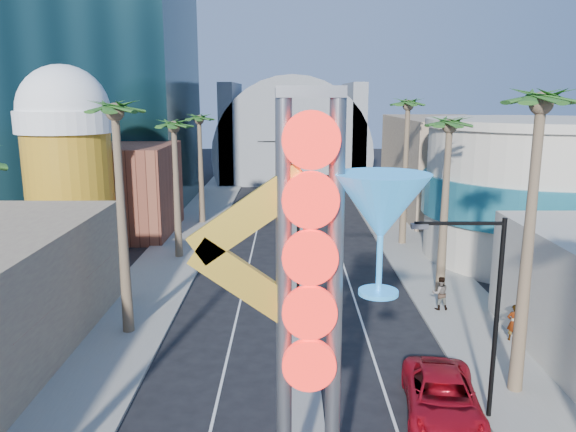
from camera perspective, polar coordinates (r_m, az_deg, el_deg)
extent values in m
cube|color=gray|center=(49.03, -10.46, -2.46)|extent=(5.00, 100.00, 0.15)
cube|color=gray|center=(49.26, 11.85, -2.46)|extent=(5.00, 100.00, 0.15)
cube|color=gray|center=(51.13, 0.68, -1.65)|extent=(1.60, 84.00, 0.15)
cube|color=brown|center=(52.64, -17.02, 2.57)|extent=(10.00, 10.00, 8.00)
cube|color=#8F715C|center=(62.33, 15.52, 5.02)|extent=(10.00, 20.00, 10.00)
cylinder|color=orange|center=(45.35, -21.21, 2.08)|extent=(6.40, 6.40, 10.00)
cylinder|color=white|center=(44.80, -21.75, 8.90)|extent=(7.00, 7.00, 1.60)
sphere|color=white|center=(44.77, -21.83, 9.92)|extent=(6.60, 6.60, 6.60)
cylinder|color=#BFB4A2|center=(46.18, 23.77, 2.04)|extent=(16.00, 16.00, 10.00)
cylinder|color=teal|center=(46.18, 23.77, 2.04)|extent=(16.60, 16.60, 3.00)
cylinder|color=#BFB4A2|center=(45.64, 24.34, 8.60)|extent=(16.60, 16.60, 0.60)
cylinder|color=slate|center=(84.05, 0.43, 6.52)|extent=(22.00, 16.00, 22.00)
cube|color=slate|center=(84.23, -5.77, 8.52)|extent=(2.00, 16.00, 14.00)
cube|color=slate|center=(84.35, 6.62, 8.51)|extent=(2.00, 16.00, 14.00)
cylinder|color=slate|center=(15.75, -0.41, -9.47)|extent=(0.44, 0.44, 12.00)
cylinder|color=slate|center=(15.80, 4.74, -9.44)|extent=(0.44, 0.44, 12.00)
cube|color=slate|center=(14.65, 2.35, 12.52)|extent=(1.80, 0.50, 0.30)
cylinder|color=red|center=(14.34, 2.37, 7.72)|extent=(1.50, 0.25, 1.50)
cylinder|color=red|center=(14.54, 2.32, 1.62)|extent=(1.50, 0.25, 1.50)
cylinder|color=red|center=(14.91, 2.26, -4.24)|extent=(1.50, 0.25, 1.50)
cylinder|color=red|center=(15.42, 2.22, -9.78)|extent=(1.50, 0.25, 1.50)
cylinder|color=red|center=(16.06, 2.17, -14.91)|extent=(1.50, 0.25, 1.50)
cube|color=yellow|center=(15.00, -3.87, 0.18)|extent=(3.47, 0.25, 2.80)
cube|color=yellow|center=(15.54, -3.76, -7.05)|extent=(3.47, 0.25, 2.80)
cone|color=#2A99EE|center=(15.13, 9.47, 0.92)|extent=(2.60, 2.60, 1.80)
cylinder|color=#2A99EE|center=(15.52, 9.26, -4.89)|extent=(0.16, 0.16, 1.60)
cylinder|color=#2A99EE|center=(15.77, 9.16, -7.67)|extent=(1.10, 1.10, 0.12)
cylinder|color=black|center=(32.72, 1.04, -2.53)|extent=(0.18, 0.18, 8.00)
cube|color=black|center=(32.04, 4.30, 4.06)|extent=(3.60, 0.12, 0.12)
cube|color=slate|center=(32.22, 7.14, 3.87)|extent=(0.60, 0.25, 0.18)
cylinder|color=black|center=(56.26, 0.62, 3.70)|extent=(0.18, 0.18, 8.00)
cube|color=black|center=(55.83, -1.23, 7.56)|extent=(3.60, 0.12, 0.12)
cube|color=slate|center=(55.90, -2.89, 7.45)|extent=(0.60, 0.25, 0.18)
cylinder|color=black|center=(22.70, 20.40, -10.10)|extent=(0.18, 0.18, 8.00)
cube|color=black|center=(21.07, 17.03, -0.72)|extent=(3.24, 0.12, 0.12)
cube|color=slate|center=(20.72, 13.20, -1.00)|extent=(0.60, 0.25, 0.18)
cylinder|color=brown|center=(29.63, -16.49, -1.12)|extent=(0.40, 0.40, 11.50)
sphere|color=#26541C|center=(28.90, -17.18, 10.05)|extent=(2.40, 2.40, 2.40)
cylinder|color=brown|center=(43.10, -11.25, 2.19)|extent=(0.40, 0.40, 10.00)
sphere|color=#26541C|center=(42.54, -11.53, 8.84)|extent=(2.40, 2.40, 2.40)
cylinder|color=brown|center=(54.78, -8.84, 4.38)|extent=(0.40, 0.40, 10.00)
sphere|color=#26541C|center=(54.34, -9.01, 9.61)|extent=(2.40, 2.40, 2.40)
cylinder|color=brown|center=(24.49, 23.11, -3.75)|extent=(0.40, 0.40, 12.00)
sphere|color=#26541C|center=(23.66, 24.33, 10.38)|extent=(2.40, 2.40, 2.40)
cylinder|color=brown|center=(35.68, 15.60, 0.32)|extent=(0.40, 0.40, 10.50)
sphere|color=#26541C|center=(35.02, 16.10, 8.76)|extent=(2.40, 2.40, 2.40)
cylinder|color=brown|center=(47.09, 11.79, 3.93)|extent=(0.40, 0.40, 11.50)
sphere|color=#26541C|center=(46.64, 12.11, 10.93)|extent=(2.40, 2.40, 2.40)
imported|color=#B60E1C|center=(23.60, 15.41, -17.38)|extent=(3.57, 6.35, 1.67)
imported|color=gray|center=(30.93, 21.95, -9.99)|extent=(0.69, 0.46, 1.90)
imported|color=gray|center=(33.81, 15.20, -7.56)|extent=(0.97, 0.77, 1.96)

